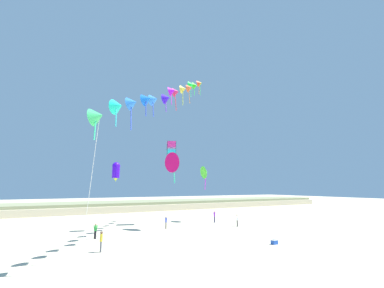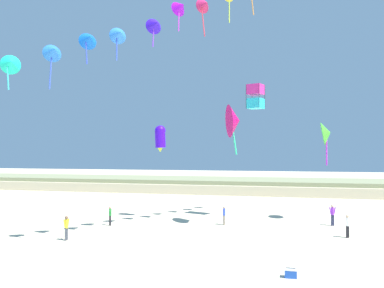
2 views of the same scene
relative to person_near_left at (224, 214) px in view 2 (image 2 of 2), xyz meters
name	(u,v)px [view 2 (image 2 of 2)]	position (x,y,z in m)	size (l,w,h in m)	color
dune_ridge	(246,185)	(-1.54, 29.09, 0.06)	(120.00, 13.65, 1.92)	beige
person_near_left	(224,214)	(0.00, 0.00, 0.00)	(0.21, 0.54, 1.54)	#726656
person_near_right	(348,224)	(9.15, -2.89, 0.04)	(0.49, 0.41, 1.62)	black
person_mid_center	(110,214)	(-8.91, -2.55, 0.01)	(0.43, 0.45, 1.56)	black
person_far_left	(66,226)	(-9.30, -8.42, 0.06)	(0.22, 0.58, 1.64)	#474C56
person_far_right	(333,213)	(8.57, 1.76, 0.10)	(0.56, 0.37, 1.72)	#282D4C
kite_banner_string	(193,6)	(-1.35, -5.17, 15.43)	(20.72, 22.01, 23.67)	#3AD36F
large_kite_low_lead	(256,97)	(2.24, 3.69, 10.05)	(1.63, 1.63, 2.16)	#28DAEB
large_kite_mid_trail	(160,138)	(-6.17, 1.96, 6.37)	(1.06, 1.18, 2.44)	#3C0BE6
large_kite_high_solo	(234,121)	(0.91, -0.33, 7.59)	(1.96, 2.88, 4.11)	#D60A5E
large_kite_outer_drift	(327,133)	(8.31, 3.85, 6.69)	(1.06, 2.04, 3.84)	#48DD2C
beach_cooler	(291,273)	(5.41, -13.10, -0.68)	(0.58, 0.41, 0.46)	blue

